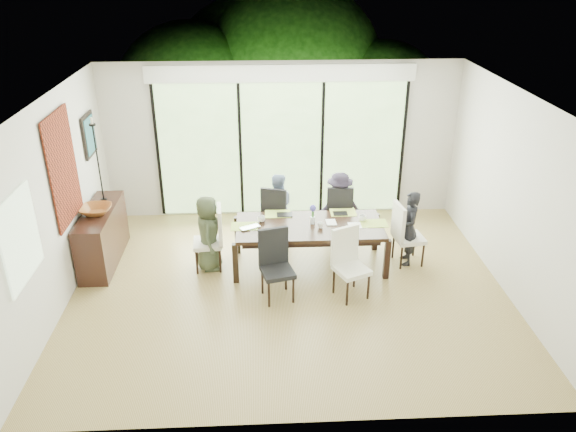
{
  "coord_description": "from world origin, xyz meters",
  "views": [
    {
      "loc": [
        -0.35,
        -6.69,
        4.32
      ],
      "look_at": [
        0.0,
        0.25,
        1.0
      ],
      "focal_mm": 35.0,
      "sensor_mm": 36.0,
      "label": 1
    }
  ],
  "objects_px": {
    "chair_far_left": "(277,212)",
    "person_far_left": "(277,208)",
    "bowl": "(96,210)",
    "person_left_end": "(208,233)",
    "chair_near_left": "(278,267)",
    "cup_c": "(363,218)",
    "chair_near_right": "(352,265)",
    "vase": "(313,220)",
    "sideboard": "(102,236)",
    "table_top": "(309,227)",
    "chair_left_end": "(207,238)",
    "person_right_end": "(409,228)",
    "cup_b": "(320,225)",
    "cup_a": "(262,219)",
    "chair_right_end": "(410,233)",
    "chair_far_right": "(339,211)",
    "person_far_right": "(339,206)"
  },
  "relations": [
    {
      "from": "chair_right_end",
      "to": "chair_far_right",
      "type": "bearing_deg",
      "value": 40.1
    },
    {
      "from": "person_far_right",
      "to": "cup_b",
      "type": "bearing_deg",
      "value": 57.03
    },
    {
      "from": "vase",
      "to": "sideboard",
      "type": "distance_m",
      "value": 3.17
    },
    {
      "from": "chair_left_end",
      "to": "sideboard",
      "type": "height_order",
      "value": "chair_left_end"
    },
    {
      "from": "person_far_right",
      "to": "cup_b",
      "type": "distance_m",
      "value": 1.02
    },
    {
      "from": "table_top",
      "to": "cup_c",
      "type": "distance_m",
      "value": 0.81
    },
    {
      "from": "chair_left_end",
      "to": "chair_far_left",
      "type": "bearing_deg",
      "value": 124.72
    },
    {
      "from": "person_left_end",
      "to": "person_right_end",
      "type": "distance_m",
      "value": 2.96
    },
    {
      "from": "table_top",
      "to": "chair_left_end",
      "type": "relative_size",
      "value": 2.18
    },
    {
      "from": "table_top",
      "to": "chair_far_left",
      "type": "height_order",
      "value": "chair_far_left"
    },
    {
      "from": "table_top",
      "to": "person_right_end",
      "type": "xyz_separation_m",
      "value": [
        1.48,
        0.0,
        -0.07
      ]
    },
    {
      "from": "table_top",
      "to": "bowl",
      "type": "distance_m",
      "value": 3.11
    },
    {
      "from": "chair_near_right",
      "to": "person_far_left",
      "type": "height_order",
      "value": "person_far_left"
    },
    {
      "from": "chair_right_end",
      "to": "bowl",
      "type": "distance_m",
      "value": 4.62
    },
    {
      "from": "chair_near_right",
      "to": "table_top",
      "type": "bearing_deg",
      "value": 95.38
    },
    {
      "from": "chair_far_right",
      "to": "bowl",
      "type": "relative_size",
      "value": 2.19
    },
    {
      "from": "cup_c",
      "to": "person_left_end",
      "type": "bearing_deg",
      "value": -177.49
    },
    {
      "from": "chair_near_left",
      "to": "cup_a",
      "type": "distance_m",
      "value": 1.06
    },
    {
      "from": "chair_right_end",
      "to": "cup_c",
      "type": "relative_size",
      "value": 8.87
    },
    {
      "from": "chair_right_end",
      "to": "person_left_end",
      "type": "relative_size",
      "value": 0.85
    },
    {
      "from": "chair_near_left",
      "to": "cup_c",
      "type": "bearing_deg",
      "value": 22.47
    },
    {
      "from": "chair_far_left",
      "to": "person_far_left",
      "type": "distance_m",
      "value": 0.09
    },
    {
      "from": "bowl",
      "to": "person_left_end",
      "type": "bearing_deg",
      "value": -6.3
    },
    {
      "from": "cup_a",
      "to": "cup_c",
      "type": "distance_m",
      "value": 1.5
    },
    {
      "from": "chair_far_left",
      "to": "person_right_end",
      "type": "bearing_deg",
      "value": 173.02
    },
    {
      "from": "person_far_right",
      "to": "cup_c",
      "type": "bearing_deg",
      "value": 99.21
    },
    {
      "from": "person_right_end",
      "to": "vase",
      "type": "distance_m",
      "value": 1.44
    },
    {
      "from": "vase",
      "to": "cup_a",
      "type": "bearing_deg",
      "value": 172.41
    },
    {
      "from": "table_top",
      "to": "person_left_end",
      "type": "distance_m",
      "value": 1.48
    },
    {
      "from": "chair_left_end",
      "to": "cup_c",
      "type": "distance_m",
      "value": 2.31
    },
    {
      "from": "cup_c",
      "to": "sideboard",
      "type": "relative_size",
      "value": 0.07
    },
    {
      "from": "bowl",
      "to": "chair_right_end",
      "type": "bearing_deg",
      "value": -2.22
    },
    {
      "from": "chair_right_end",
      "to": "cup_b",
      "type": "distance_m",
      "value": 1.37
    },
    {
      "from": "chair_right_end",
      "to": "chair_near_right",
      "type": "height_order",
      "value": "same"
    },
    {
      "from": "person_far_left",
      "to": "vase",
      "type": "bearing_deg",
      "value": 118.87
    },
    {
      "from": "chair_near_left",
      "to": "cup_b",
      "type": "distance_m",
      "value": 1.03
    },
    {
      "from": "vase",
      "to": "cup_c",
      "type": "bearing_deg",
      "value": 3.81
    },
    {
      "from": "chair_right_end",
      "to": "person_far_left",
      "type": "height_order",
      "value": "person_far_left"
    },
    {
      "from": "chair_far_right",
      "to": "cup_c",
      "type": "distance_m",
      "value": 0.82
    },
    {
      "from": "chair_near_right",
      "to": "cup_a",
      "type": "distance_m",
      "value": 1.59
    },
    {
      "from": "chair_left_end",
      "to": "chair_right_end",
      "type": "distance_m",
      "value": 3.0
    },
    {
      "from": "chair_near_left",
      "to": "chair_near_right",
      "type": "height_order",
      "value": "same"
    },
    {
      "from": "chair_far_right",
      "to": "bowl",
      "type": "bearing_deg",
      "value": 15.11
    },
    {
      "from": "vase",
      "to": "cup_a",
      "type": "xyz_separation_m",
      "value": [
        -0.75,
        0.1,
        -0.01
      ]
    },
    {
      "from": "chair_near_right",
      "to": "vase",
      "type": "bearing_deg",
      "value": 91.56
    },
    {
      "from": "chair_near_right",
      "to": "person_right_end",
      "type": "bearing_deg",
      "value": 17.1
    },
    {
      "from": "person_right_end",
      "to": "cup_b",
      "type": "bearing_deg",
      "value": -83.68
    },
    {
      "from": "cup_c",
      "to": "bowl",
      "type": "distance_m",
      "value": 3.9
    },
    {
      "from": "person_far_right",
      "to": "vase",
      "type": "height_order",
      "value": "person_far_right"
    },
    {
      "from": "person_far_left",
      "to": "sideboard",
      "type": "relative_size",
      "value": 0.76
    }
  ]
}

